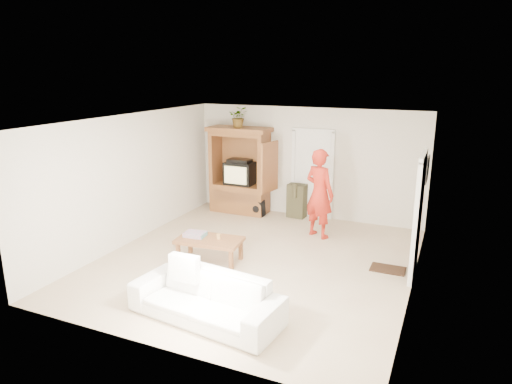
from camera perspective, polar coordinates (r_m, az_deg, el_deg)
floor at (r=8.55m, az=-0.03°, el=-8.61°), size 6.00×6.00×0.00m
ceiling at (r=7.88m, az=-0.03°, el=8.98°), size 6.00×6.00×0.00m
wall_back at (r=10.86m, az=6.38°, el=3.64°), size 5.50×0.00×5.50m
wall_front at (r=5.65m, az=-12.51°, el=-7.53°), size 5.50×0.00×5.50m
wall_left at (r=9.53m, az=-15.35°, el=1.58°), size 0.00×6.00×6.00m
wall_right at (r=7.49m, az=19.62°, el=-2.40°), size 0.00×6.00×6.00m
armoire at (r=11.20m, az=-1.92°, el=2.03°), size 1.82×1.14×2.10m
door_back at (r=10.85m, az=7.05°, el=2.09°), size 0.85×0.05×2.04m
doorway_right at (r=8.14m, az=19.62°, el=-3.09°), size 0.05×0.90×2.04m
framed_picture at (r=9.26m, az=20.63°, el=2.67°), size 0.03×0.60×0.48m
doormat at (r=8.53m, az=16.15°, el=-9.23°), size 0.60×0.40×0.02m
plant at (r=10.95m, az=-2.17°, el=9.35°), size 0.55×0.52×0.49m
man at (r=9.57m, az=7.93°, el=-0.18°), size 0.81×0.69×1.88m
sofa at (r=6.63m, az=-6.29°, el=-13.02°), size 2.29×1.12×0.64m
coffee_table at (r=8.45m, az=-5.84°, el=-6.18°), size 1.25×0.76×0.44m
towel at (r=8.56m, az=-7.63°, el=-5.25°), size 0.40×0.31×0.08m
candle at (r=8.38m, az=-4.71°, el=-5.54°), size 0.08×0.08×0.10m
backpack_black at (r=11.01m, az=0.24°, el=-2.04°), size 0.34×0.23×0.39m
backpack_olive at (r=10.94m, az=5.14°, el=-1.08°), size 0.44×0.33×0.81m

